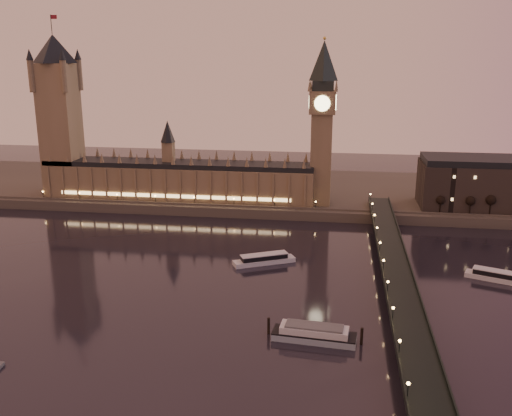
% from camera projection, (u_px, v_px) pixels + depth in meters
% --- Properties ---
extents(ground, '(700.00, 700.00, 0.00)m').
position_uv_depth(ground, '(192.00, 279.00, 263.09)').
color(ground, black).
rests_on(ground, ground).
extents(far_embankment, '(560.00, 130.00, 6.00)m').
position_uv_depth(far_embankment, '(289.00, 191.00, 415.52)').
color(far_embankment, '#423D35').
rests_on(far_embankment, ground).
extents(palace_of_westminster, '(180.00, 26.62, 52.00)m').
position_uv_depth(palace_of_westminster, '(178.00, 176.00, 378.28)').
color(palace_of_westminster, brown).
rests_on(palace_of_westminster, ground).
extents(victoria_tower, '(31.68, 31.68, 118.00)m').
position_uv_depth(victoria_tower, '(59.00, 107.00, 377.62)').
color(victoria_tower, brown).
rests_on(victoria_tower, ground).
extents(big_ben, '(17.68, 17.68, 104.00)m').
position_uv_depth(big_ben, '(322.00, 114.00, 353.99)').
color(big_ben, brown).
rests_on(big_ben, ground).
extents(westminster_bridge, '(13.20, 260.00, 15.30)m').
position_uv_depth(westminster_bridge, '(396.00, 279.00, 248.92)').
color(westminster_bridge, black).
rests_on(westminster_bridge, ground).
extents(bare_tree_0, '(5.42, 5.42, 11.02)m').
position_uv_depth(bare_tree_0, '(442.00, 200.00, 345.49)').
color(bare_tree_0, black).
rests_on(bare_tree_0, ground).
extents(bare_tree_1, '(5.42, 5.42, 11.02)m').
position_uv_depth(bare_tree_1, '(467.00, 201.00, 343.49)').
color(bare_tree_1, black).
rests_on(bare_tree_1, ground).
extents(bare_tree_2, '(5.42, 5.42, 11.02)m').
position_uv_depth(bare_tree_2, '(492.00, 202.00, 341.49)').
color(bare_tree_2, black).
rests_on(bare_tree_2, ground).
extents(cruise_boat_a, '(30.73, 19.77, 4.96)m').
position_uv_depth(cruise_boat_a, '(264.00, 259.00, 281.76)').
color(cruise_boat_a, silver).
rests_on(cruise_boat_a, ground).
extents(cruise_boat_b, '(26.81, 15.73, 4.84)m').
position_uv_depth(cruise_boat_b, '(496.00, 276.00, 261.06)').
color(cruise_boat_b, silver).
rests_on(cruise_boat_b, ground).
extents(moored_barge, '(34.96, 11.22, 6.43)m').
position_uv_depth(moored_barge, '(314.00, 334.00, 206.61)').
color(moored_barge, '#90A5B7').
rests_on(moored_barge, ground).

